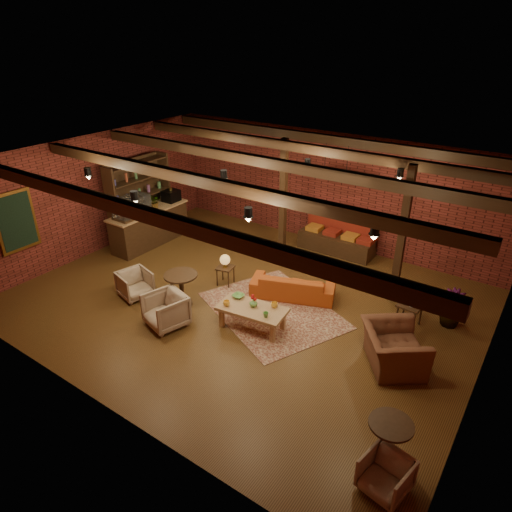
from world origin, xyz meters
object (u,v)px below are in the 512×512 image
Objects in this scene: side_table_lamp at (225,262)px; round_table_left at (181,284)px; sofa at (293,285)px; armchair_b at (166,309)px; plant_tall at (460,273)px; round_table_right at (389,436)px; coffee_table at (252,310)px; armchair_right at (394,342)px; side_table_book at (410,306)px; armchair_a at (135,283)px; armchair_far at (386,474)px.

round_table_left is at bearing -100.28° from side_table_lamp.
armchair_b is at bearing 37.13° from sofa.
round_table_right is at bearing -88.34° from plant_tall.
coffee_table is at bearing -144.25° from plant_tall.
side_table_book is at bearing -30.29° from armchair_right.
plant_tall is (4.93, 3.40, 0.85)m from armchair_b.
armchair_right reaches higher than armchair_a.
armchair_b is at bearing -145.35° from plant_tall.
armchair_far is at bearing -88.30° from armchair_a.
side_table_lamp is 2.16m from armchair_a.
round_table_left reaches higher than round_table_right.
sofa is 3.60× the size of side_table_book.
plant_tall is at bearing 91.66° from round_table_right.
round_table_right is at bearing -15.18° from round_table_left.
round_table_right is at bearing 9.01° from armchair_b.
side_table_book is 0.22× the size of plant_tall.
armchair_right is 0.47× the size of plant_tall.
armchair_b reaches higher than coffee_table.
round_table_left is (-1.81, -0.17, 0.09)m from coffee_table.
armchair_right is at bearing -105.93° from plant_tall.
round_table_right is 4.13m from plant_tall.
plant_tall is (3.40, 2.44, 0.82)m from coffee_table.
plant_tall is (0.56, 1.95, 0.73)m from armchair_right.
side_table_book is at bearing 25.26° from round_table_left.
plant_tall reaches higher than armchair_b.
round_table_left reaches higher than armchair_a.
plant_tall is at bearing 104.34° from armchair_far.
armchair_far is at bearing -29.54° from coffee_table.
coffee_table is at bearing 63.17° from armchair_right.
plant_tall is at bearing 34.84° from side_table_book.
side_table_lamp is at bearing -165.05° from plant_tall.
side_table_book is at bearing 35.99° from coffee_table.
round_table_right is at bearing 161.07° from armchair_right.
armchair_a is 0.95× the size of round_table_right.
armchair_b reaches higher than sofa.
round_table_left is 5.79m from armchair_far.
coffee_table is 2.13× the size of armchair_a.
side_table_lamp is 0.32× the size of plant_tall.
armchair_right is 2.70m from armchair_far.
armchair_b is 0.32× the size of plant_tall.
side_table_book is (-0.16, 1.45, -0.04)m from armchair_right.
round_table_left is 1.10× the size of armchair_a.
armchair_b is at bearing 172.60° from round_table_right.
round_table_right is at bearing 118.72° from armchair_far.
side_table_book is at bearing 11.00° from side_table_lamp.
side_table_lamp reaches higher than sofa.
armchair_b is 5.31m from armchair_far.
armchair_a reaches higher than armchair_far.
side_table_book is 0.73× the size of round_table_right.
plant_tall is at bearing 35.75° from coffee_table.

